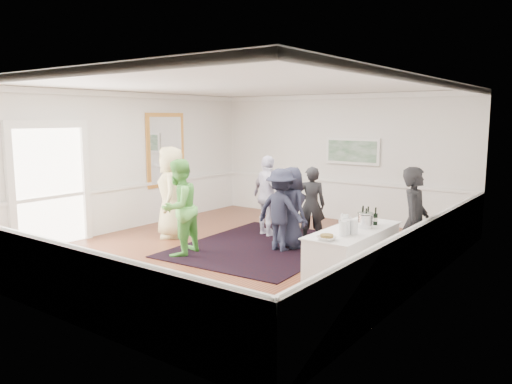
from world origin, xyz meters
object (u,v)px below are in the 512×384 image
Objects in this scene: nut_bowl at (327,237)px; bartender at (415,223)px; guest_navy at (291,208)px; ice_bucket at (366,221)px; guest_dark_b at (311,205)px; guest_tan at (171,192)px; guest_lilac at (268,196)px; guest_green at (179,208)px; guest_dark_a at (281,210)px; serving_table at (353,255)px.

bartender is at bearing 65.39° from nut_bowl.
guest_navy is (-2.63, 0.40, -0.09)m from bartender.
guest_navy is at bearing 155.24° from ice_bucket.
guest_dark_b is at bearing 124.17° from nut_bowl.
bartender is at bearing 50.61° from guest_tan.
guest_lilac reaches higher than ice_bucket.
guest_dark_b is 6.19× the size of ice_bucket.
guest_lilac is 3.36m from ice_bucket.
guest_green is (1.16, -0.93, -0.08)m from guest_tan.
guest_tan is 1.49m from guest_green.
guest_green is 2.34m from guest_lilac.
guest_dark_a is 5.77× the size of nut_bowl.
serving_table is at bearing 88.76° from nut_bowl.
guest_dark_a is at bearing 77.07° from bartender.
guest_green is at bearing -170.37° from serving_table.
serving_table is 1.27× the size of guest_navy.
guest_lilac is at bearing -8.16° from guest_navy.
guest_dark_b is 2.45m from ice_bucket.
bartender reaches higher than guest_navy.
guest_dark_a is (1.39, 1.41, -0.10)m from guest_green.
guest_tan reaches higher than guest_green.
guest_tan is 1.21× the size of guest_navy.
ice_bucket is (2.05, -0.62, 0.14)m from guest_dark_a.
guest_dark_a is 0.93m from guest_dark_b.
guest_dark_a is at bearing 126.79° from guest_green.
guest_tan is at bearing 11.15° from guest_dark_a.
serving_table is 1.14× the size of bartender.
ice_bucket is (1.90, -1.54, 0.15)m from guest_dark_b.
guest_lilac is at bearing 153.12° from ice_bucket.
guest_tan is 1.24× the size of guest_dark_b.
serving_table is at bearing 125.04° from bartender.
bartender is (0.72, 0.74, 0.49)m from serving_table.
serving_table is at bearing -113.91° from ice_bucket.
ice_bucket is (3.00, -1.52, 0.07)m from guest_lilac.
guest_tan is 4.60m from ice_bucket.
guest_lilac is 1.11× the size of guest_dark_b.
guest_green is at bearing -167.16° from ice_bucket.
guest_green reaches higher than guest_lilac.
guest_lilac reaches higher than guest_navy.
bartender is 2.67m from guest_dark_a.
nut_bowl is at bearing 139.07° from guest_dark_a.
guest_lilac reaches higher than guest_dark_b.
guest_green reaches higher than serving_table.
guest_tan reaches higher than bartender.
guest_tan is 3.05m from guest_dark_b.
guest_lilac reaches higher than nut_bowl.
nut_bowl is at bearing 160.63° from guest_lilac.
bartender is at bearing 99.27° from guest_green.
guest_lilac is at bearing 149.11° from serving_table.
guest_navy is 5.80× the size of nut_bowl.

